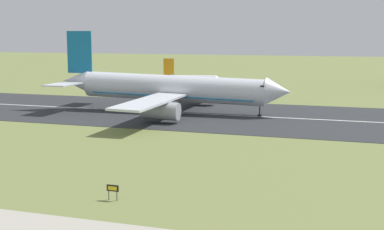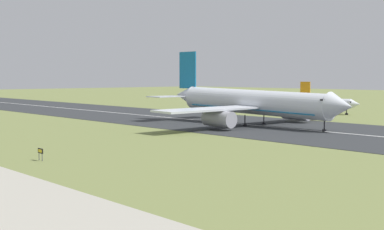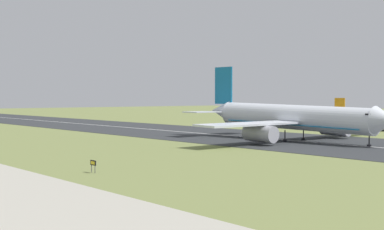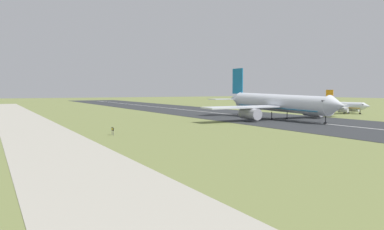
# 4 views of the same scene
# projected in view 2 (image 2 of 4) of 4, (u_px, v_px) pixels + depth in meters

# --- Properties ---
(ground_plane) EXTENTS (712.50, 712.50, 0.00)m
(ground_plane) POSITION_uv_depth(u_px,v_px,m) (36.00, 140.00, 92.08)
(ground_plane) COLOR olive
(runway_strip) EXTENTS (472.50, 40.58, 0.06)m
(runway_strip) POSITION_uv_depth(u_px,v_px,m) (231.00, 123.00, 124.14)
(runway_strip) COLOR #2B2D30
(runway_strip) RESTS_ON ground_plane
(runway_centreline) EXTENTS (425.25, 0.70, 0.01)m
(runway_centreline) POSITION_uv_depth(u_px,v_px,m) (231.00, 123.00, 124.14)
(runway_centreline) COLOR silver
(runway_centreline) RESTS_ON runway_strip
(airplane_landing) EXTENTS (50.40, 55.20, 17.05)m
(airplane_landing) POSITION_uv_depth(u_px,v_px,m) (252.00, 103.00, 118.80)
(airplane_landing) COLOR silver
(airplane_landing) RESTS_ON ground_plane
(airplane_parked_centre) EXTENTS (19.28, 18.31, 9.33)m
(airplane_parked_centre) POSITION_uv_depth(u_px,v_px,m) (328.00, 104.00, 155.09)
(airplane_parked_centre) COLOR silver
(airplane_parked_centre) RESTS_ON ground_plane
(runway_sign) EXTENTS (1.27, 0.13, 1.59)m
(runway_sign) POSITION_uv_depth(u_px,v_px,m) (40.00, 152.00, 69.08)
(runway_sign) COLOR #4C4C51
(runway_sign) RESTS_ON ground_plane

